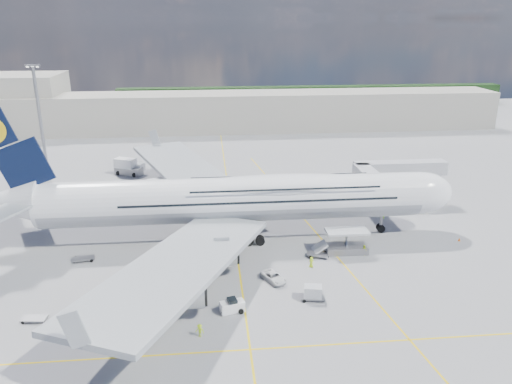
{
  "coord_description": "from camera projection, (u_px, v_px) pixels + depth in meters",
  "views": [
    {
      "loc": [
        -3.85,
        -66.07,
        34.59
      ],
      "look_at": [
        3.37,
        8.0,
        8.61
      ],
      "focal_mm": 35.0,
      "sensor_mm": 36.0,
      "label": 1
    }
  ],
  "objects": [
    {
      "name": "ground",
      "position": [
        239.0,
        265.0,
        73.83
      ],
      "size": [
        300.0,
        300.0,
        0.0
      ],
      "primitive_type": "plane",
      "color": "gray",
      "rests_on": "ground"
    },
    {
      "name": "taxi_line_main",
      "position": [
        239.0,
        265.0,
        73.83
      ],
      "size": [
        0.25,
        220.0,
        0.01
      ],
      "primitive_type": "cube",
      "color": "yellow",
      "rests_on": "ground"
    },
    {
      "name": "taxi_line_cross",
      "position": [
        250.0,
        350.0,
        55.04
      ],
      "size": [
        120.0,
        0.25,
        0.01
      ],
      "primitive_type": "cube",
      "color": "yellow",
      "rests_on": "ground"
    },
    {
      "name": "taxi_line_diag",
      "position": [
        317.0,
        234.0,
        84.51
      ],
      "size": [
        14.16,
        99.06,
        0.01
      ],
      "primitive_type": "cube",
      "rotation": [
        0.0,
        0.0,
        0.14
      ],
      "color": "yellow",
      "rests_on": "ground"
    },
    {
      "name": "airliner",
      "position": [
        236.0,
        199.0,
        80.99
      ],
      "size": [
        77.26,
        79.15,
        23.71
      ],
      "color": "white",
      "rests_on": "ground"
    },
    {
      "name": "jet_bridge",
      "position": [
        389.0,
        174.0,
        93.98
      ],
      "size": [
        18.8,
        12.1,
        8.5
      ],
      "color": "#B7B7BC",
      "rests_on": "ground"
    },
    {
      "name": "cargo_loader",
      "position": [
        345.0,
        244.0,
        77.68
      ],
      "size": [
        8.53,
        3.2,
        3.67
      ],
      "color": "silver",
      "rests_on": "ground"
    },
    {
      "name": "light_mast",
      "position": [
        41.0,
        123.0,
        108.1
      ],
      "size": [
        3.0,
        0.7,
        25.5
      ],
      "color": "gray",
      "rests_on": "ground"
    },
    {
      "name": "terminal",
      "position": [
        220.0,
        112.0,
        161.12
      ],
      "size": [
        180.0,
        16.0,
        12.0
      ],
      "primitive_type": "cube",
      "color": "#B2AD9E",
      "rests_on": "ground"
    },
    {
      "name": "tree_line",
      "position": [
        313.0,
        96.0,
        207.74
      ],
      "size": [
        160.0,
        6.0,
        8.0
      ],
      "primitive_type": "cube",
      "color": "#193814",
      "rests_on": "ground"
    },
    {
      "name": "dolly_row_a",
      "position": [
        34.0,
        318.0,
        60.19
      ],
      "size": [
        3.04,
        1.85,
        0.42
      ],
      "rotation": [
        0.0,
        0.0,
        -0.11
      ],
      "color": "gray",
      "rests_on": "ground"
    },
    {
      "name": "dolly_row_b",
      "position": [
        165.0,
        280.0,
        69.02
      ],
      "size": [
        3.41,
        2.02,
        0.48
      ],
      "rotation": [
        0.0,
        0.0,
        0.09
      ],
      "color": "gray",
      "rests_on": "ground"
    },
    {
      "name": "dolly_row_c",
      "position": [
        176.0,
        272.0,
        71.14
      ],
      "size": [
        3.1,
        2.34,
        0.41
      ],
      "rotation": [
        0.0,
        0.0,
        -0.35
      ],
      "color": "gray",
      "rests_on": "ground"
    },
    {
      "name": "dolly_back",
      "position": [
        84.0,
        258.0,
        75.12
      ],
      "size": [
        3.52,
        2.36,
        0.47
      ],
      "rotation": [
        0.0,
        0.0,
        0.21
      ],
      "color": "gray",
      "rests_on": "ground"
    },
    {
      "name": "dolly_nose_far",
      "position": [
        313.0,
        292.0,
        64.5
      ],
      "size": [
        3.33,
        2.17,
        1.95
      ],
      "rotation": [
        0.0,
        0.0,
        -0.18
      ],
      "color": "gray",
      "rests_on": "ground"
    },
    {
      "name": "dolly_nose_near",
      "position": [
        318.0,
        254.0,
        76.42
      ],
      "size": [
        3.62,
        2.76,
        0.47
      ],
      "rotation": [
        0.0,
        0.0,
        -0.37
      ],
      "color": "gray",
      "rests_on": "ground"
    },
    {
      "name": "baggage_tug",
      "position": [
        232.0,
        306.0,
        61.86
      ],
      "size": [
        3.22,
        2.08,
        1.86
      ],
      "rotation": [
        0.0,
        0.0,
        0.25
      ],
      "color": "white",
      "rests_on": "ground"
    },
    {
      "name": "catering_truck_inner",
      "position": [
        158.0,
        192.0,
        98.86
      ],
      "size": [
        8.07,
        5.88,
        4.43
      ],
      "rotation": [
        0.0,
        0.0,
        0.52
      ],
      "color": "gray",
      "rests_on": "ground"
    },
    {
      "name": "catering_truck_outer",
      "position": [
        129.0,
        167.0,
        115.82
      ],
      "size": [
        7.17,
        4.88,
        3.95
      ],
      "rotation": [
        0.0,
        0.0,
        -0.44
      ],
      "color": "gray",
      "rests_on": "ground"
    },
    {
      "name": "service_van",
      "position": [
        274.0,
        277.0,
        69.18
      ],
      "size": [
        3.79,
        4.85,
        1.22
      ],
      "primitive_type": "imported",
      "rotation": [
        0.0,
        0.0,
        0.46
      ],
      "color": "white",
      "rests_on": "ground"
    },
    {
      "name": "crew_nose",
      "position": [
        384.0,
        214.0,
        90.82
      ],
      "size": [
        0.67,
        0.7,
        1.61
      ],
      "primitive_type": "imported",
      "rotation": [
        0.0,
        0.0,
        0.9
      ],
      "color": "#A5F019",
      "rests_on": "ground"
    },
    {
      "name": "crew_loader",
      "position": [
        364.0,
        250.0,
        76.68
      ],
      "size": [
        0.97,
        1.02,
        1.66
      ],
      "primitive_type": "imported",
      "rotation": [
        0.0,
        0.0,
        -0.97
      ],
      "color": "#E6FF1A",
      "rests_on": "ground"
    },
    {
      "name": "crew_wing",
      "position": [
        156.0,
        287.0,
        66.27
      ],
      "size": [
        0.45,
        1.01,
        1.7
      ],
      "primitive_type": "imported",
      "rotation": [
        0.0,
        0.0,
        1.54
      ],
      "color": "#B7FF1A",
      "rests_on": "ground"
    },
    {
      "name": "crew_van",
      "position": [
        311.0,
        262.0,
        73.0
      ],
      "size": [
        0.94,
        0.9,
        1.62
      ],
      "primitive_type": "imported",
      "rotation": [
        0.0,
        0.0,
        2.44
      ],
      "color": "#CFFF1A",
      "rests_on": "ground"
    },
    {
      "name": "crew_tug",
      "position": [
        200.0,
        331.0,
        57.0
      ],
      "size": [
        1.22,
        0.97,
        1.65
      ],
      "primitive_type": "imported",
      "rotation": [
        0.0,
        0.0,
        -0.39
      ],
      "color": "#B4DF17",
      "rests_on": "ground"
    },
    {
      "name": "cone_nose",
      "position": [
        459.0,
        239.0,
        81.83
      ],
      "size": [
        0.42,
        0.42,
        0.53
      ],
      "color": "#EB5C0C",
      "rests_on": "ground"
    },
    {
      "name": "cone_wing_left_inner",
      "position": [
        172.0,
        217.0,
        90.95
      ],
      "size": [
        0.5,
        0.5,
        0.63
      ],
      "color": "#EB5C0C",
      "rests_on": "ground"
    },
    {
      "name": "cone_wing_left_outer",
      "position": [
        190.0,
        197.0,
        101.37
      ],
      "size": [
        0.47,
        0.47,
        0.6
      ],
      "color": "#EB5C0C",
      "rests_on": "ground"
    },
    {
      "name": "cone_wing_right_inner",
      "position": [
        213.0,
        258.0,
        75.35
      ],
      "size": [
        0.47,
        0.47,
        0.59
      ],
      "color": "#EB5C0C",
      "rests_on": "ground"
    },
    {
      "name": "cone_wing_right_outer",
      "position": [
        81.0,
        313.0,
        61.37
      ],
      "size": [
        0.48,
        0.48,
        0.61
      ],
      "color": "#EB5C0C",
      "rests_on": "ground"
    }
  ]
}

